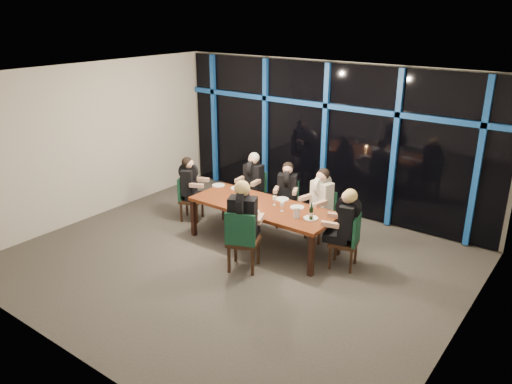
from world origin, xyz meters
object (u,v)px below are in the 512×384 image
chair_end_left (188,196)px  diner_near_mid (243,212)px  chair_far_left (255,191)px  diner_far_left (253,175)px  chair_far_right (323,212)px  chair_near_mid (242,238)px  diner_far_mid (287,185)px  wine_bottle (311,214)px  diner_far_right (321,194)px  diner_end_left (190,179)px  chair_far_mid (287,201)px  water_pitcher (297,213)px  diner_end_right (346,217)px  dining_table (263,209)px  chair_end_right (349,239)px

chair_end_left → diner_near_mid: size_ratio=0.87×
chair_far_left → diner_far_left: (0.01, -0.07, 0.35)m
chair_far_right → chair_near_mid: chair_near_mid is taller
chair_near_mid → diner_far_mid: (-0.40, 1.89, 0.25)m
wine_bottle → diner_far_left: bearing=152.3°
diner_far_mid → diner_far_right: bearing=-33.8°
diner_end_left → chair_far_mid: bearing=-84.5°
chair_far_left → wine_bottle: bearing=-34.6°
chair_near_mid → water_pitcher: (0.47, 0.83, 0.27)m
chair_far_left → chair_near_mid: (1.23, -1.98, 0.08)m
diner_far_left → diner_far_mid: bearing=-6.6°
chair_near_mid → diner_far_left: (-1.22, 1.91, 0.28)m
chair_far_left → diner_far_mid: (0.83, -0.09, 0.33)m
diner_far_right → wine_bottle: diner_far_right is taller
diner_far_mid → wine_bottle: bearing=-66.1°
diner_end_right → diner_near_mid: size_ratio=0.89×
dining_table → chair_far_left: 1.40m
chair_near_mid → diner_far_right: diner_far_right is taller
chair_end_left → diner_far_left: (0.92, 0.91, 0.36)m
diner_near_mid → wine_bottle: bearing=-155.0°
chair_end_left → water_pitcher: water_pitcher is taller
diner_far_right → chair_end_left: bearing=-149.3°
diner_far_right → diner_end_left: diner_far_right is taller
chair_far_left → diner_near_mid: diner_near_mid is taller
chair_far_left → wine_bottle: size_ratio=3.04×
dining_table → chair_far_right: bearing=51.5°
chair_end_left → diner_near_mid: diner_near_mid is taller
chair_far_right → chair_end_left: 2.67m
diner_far_right → diner_end_left: bearing=-149.5°
chair_near_mid → chair_end_right: bearing=-162.7°
chair_near_mid → diner_far_right: (0.38, 1.75, 0.29)m
chair_far_mid → chair_far_left: bearing=153.9°
diner_end_right → dining_table: bearing=-99.1°
diner_far_mid → water_pitcher: size_ratio=4.64×
chair_near_mid → wine_bottle: 1.17m
chair_end_right → wine_bottle: size_ratio=3.13×
diner_far_mid → diner_end_left: size_ratio=0.99×
chair_end_right → diner_end_right: size_ratio=1.03×
chair_far_right → chair_end_left: size_ratio=1.04×
dining_table → diner_far_right: (0.68, 0.80, 0.18)m
diner_end_left → water_pitcher: (2.54, -0.20, 0.00)m
chair_far_mid → chair_far_right: 0.84m
chair_far_mid → diner_far_mid: (0.03, -0.07, 0.34)m
diner_far_left → water_pitcher: size_ratio=4.79×
diner_far_left → chair_near_mid: bearing=-62.5°
chair_end_left → water_pitcher: 2.63m
chair_end_right → diner_far_mid: diner_far_mid is taller
diner_far_left → diner_end_right: 2.58m
chair_end_right → diner_far_left: (-2.52, 0.81, 0.34)m
chair_far_mid → diner_near_mid: size_ratio=0.86×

